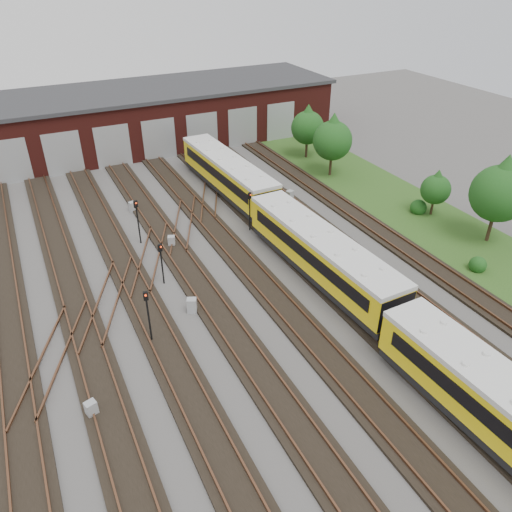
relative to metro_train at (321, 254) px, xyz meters
name	(u,v)px	position (x,y,z in m)	size (l,w,h in m)	color
ground	(290,360)	(-6.00, -6.36, -1.93)	(120.00, 120.00, 0.00)	#4B4846
track_network	(282,353)	(-6.17, -5.78, -1.82)	(30.40, 70.00, 0.33)	black
maintenance_shed	(117,120)	(-6.01, 33.61, 1.27)	(51.00, 12.50, 6.35)	#4D1713
grass_verge	(424,218)	(13.00, 3.64, -1.91)	(8.00, 55.00, 0.05)	#224517
metro_train	(321,254)	(0.00, 0.00, 0.00)	(3.30, 47.21, 3.12)	black
signal_mast_0	(137,217)	(-10.01, 10.35, 0.41)	(0.31, 0.29, 3.68)	black
signal_mast_1	(148,311)	(-12.54, -1.38, 0.37)	(0.30, 0.28, 3.61)	black
signal_mast_2	(161,259)	(-10.06, 4.15, 0.09)	(0.31, 0.30, 3.13)	black
signal_mast_3	(250,207)	(-1.36, 8.43, 0.22)	(0.30, 0.29, 3.37)	black
relay_cabinet_0	(91,409)	(-16.76, -5.42, -1.47)	(0.55, 0.46, 0.91)	#9C9FA1
relay_cabinet_1	(133,207)	(-9.14, 16.13, -1.47)	(0.55, 0.46, 0.92)	#9C9FA1
relay_cabinet_2	(192,305)	(-9.41, 0.25, -1.43)	(0.60, 0.50, 1.00)	#9C9FA1
relay_cabinet_3	(172,241)	(-7.97, 8.76, -1.48)	(0.54, 0.45, 0.90)	#9C9FA1
relay_cabinet_4	(290,196)	(4.34, 11.84, -1.42)	(0.62, 0.51, 1.03)	#9C9FA1
tree_0	(333,136)	(11.11, 15.37, 2.21)	(3.89, 3.89, 6.44)	#342417
tree_1	(308,124)	(11.61, 20.89, 1.86)	(3.56, 3.56, 5.91)	#342417
tree_2	(501,187)	(14.77, -1.55, 2.70)	(4.35, 4.35, 7.21)	#342417
tree_3	(436,186)	(14.06, 3.95, 0.76)	(2.53, 2.53, 4.19)	#342417
bush_0	(478,263)	(10.73, -4.29, -1.31)	(1.25, 1.25, 1.25)	#174213
bush_1	(419,205)	(13.28, 4.74, -1.22)	(1.42, 1.42, 1.42)	#174213
bush_2	(310,132)	(15.77, 26.81, -1.36)	(1.14, 1.14, 1.14)	#174213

